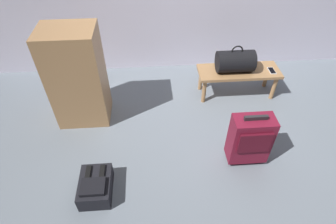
{
  "coord_description": "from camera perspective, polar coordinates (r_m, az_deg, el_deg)",
  "views": [
    {
      "loc": [
        -0.7,
        -1.89,
        2.26
      ],
      "look_at": [
        -0.54,
        0.27,
        0.25
      ],
      "focal_mm": 29.2,
      "sensor_mm": 36.0,
      "label": 1
    }
  ],
  "objects": [
    {
      "name": "ground_plane",
      "position": [
        3.03,
        10.72,
        -6.47
      ],
      "size": [
        6.6,
        6.6,
        0.0
      ],
      "primitive_type": "plane",
      "color": "slate"
    },
    {
      "name": "bench",
      "position": [
        3.52,
        14.49,
        7.72
      ],
      "size": [
        1.0,
        0.36,
        0.36
      ],
      "color": "#A87A4C",
      "rests_on": "ground"
    },
    {
      "name": "duffel_bag_black",
      "position": [
        3.4,
        13.86,
        10.25
      ],
      "size": [
        0.44,
        0.26,
        0.34
      ],
      "color": "black",
      "rests_on": "bench"
    },
    {
      "name": "cell_phone",
      "position": [
        3.6,
        20.84,
        8.08
      ],
      "size": [
        0.07,
        0.14,
        0.01
      ],
      "color": "silver",
      "rests_on": "bench"
    },
    {
      "name": "suitcase_upright_burgundy",
      "position": [
        2.72,
        16.73,
        -5.38
      ],
      "size": [
        0.38,
        0.22,
        0.6
      ],
      "color": "maroon",
      "rests_on": "ground"
    },
    {
      "name": "backpack_dark",
      "position": [
        2.63,
        -14.86,
        -14.77
      ],
      "size": [
        0.28,
        0.38,
        0.21
      ],
      "color": "black",
      "rests_on": "ground"
    },
    {
      "name": "side_cabinet",
      "position": [
        3.09,
        -18.4,
        6.85
      ],
      "size": [
        0.56,
        0.44,
        1.1
      ],
      "color": "#A87A4C",
      "rests_on": "ground"
    }
  ]
}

